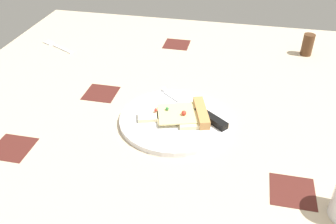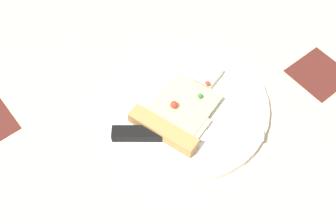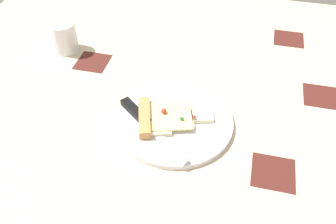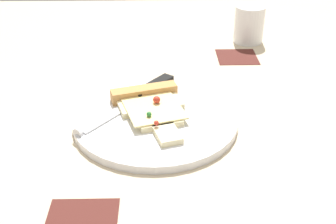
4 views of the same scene
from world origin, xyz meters
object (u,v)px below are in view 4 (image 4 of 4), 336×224
(pizza_slice, at_px, (151,106))
(knife, at_px, (137,98))
(plate, at_px, (155,120))
(drinking_glass, at_px, (249,24))

(pizza_slice, relative_size, knife, 0.95)
(plate, bearing_deg, drinking_glass, 59.28)
(plate, relative_size, drinking_glass, 3.15)
(plate, height_order, drinking_glass, drinking_glass)
(plate, distance_m, pizza_slice, 0.03)
(plate, relative_size, pizza_slice, 1.46)
(knife, bearing_deg, plate, 158.73)
(drinking_glass, bearing_deg, pizza_slice, -123.36)
(knife, relative_size, drinking_glass, 2.28)
(pizza_slice, bearing_deg, plate, 89.98)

